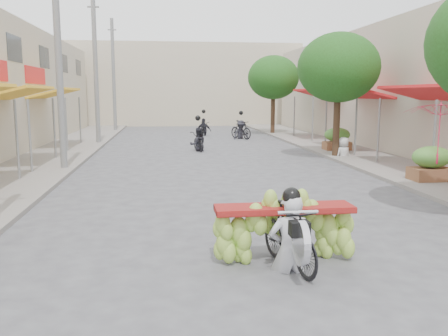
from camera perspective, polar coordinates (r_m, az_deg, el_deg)
ground at (r=6.22m, az=10.85°, el=-17.16°), size 120.00×120.00×0.00m
sidewalk_left at (r=21.13m, az=-21.30°, el=1.07°), size 4.00×60.00×0.12m
sidewalk_right at (r=22.29m, az=16.21°, el=1.70°), size 4.00×60.00×0.12m
far_building at (r=43.35m, az=-4.78°, el=9.91°), size 20.00×6.00×7.00m
utility_pole_mid at (r=17.73m, az=-19.30°, el=12.65°), size 0.60×0.24×8.00m
utility_pole_far at (r=26.59m, az=-15.18°, el=11.43°), size 0.60×0.24×8.00m
utility_pole_back at (r=35.51m, az=-13.14°, el=10.79°), size 0.60×0.24×8.00m
street_tree_mid at (r=20.63m, az=13.61°, el=11.62°), size 3.40×3.40×5.25m
street_tree_far at (r=32.14m, az=5.96°, el=10.76°), size 3.40×3.40×5.25m
produce_crate_mid at (r=15.65m, az=23.69°, el=0.79°), size 1.20×0.88×1.16m
produce_crate_far at (r=22.84m, az=13.45°, el=3.63°), size 1.20×0.88×1.16m
banana_motorbike at (r=7.59m, az=7.65°, el=-6.35°), size 2.25×1.90×2.22m
market_umbrella at (r=15.07m, az=24.78°, el=7.37°), size 2.17×2.17×1.86m
pedestrian at (r=20.69m, az=14.23°, el=3.63°), size 0.91×0.75×1.59m
bg_motorbike_a at (r=22.75m, az=-3.15°, el=3.92°), size 0.86×1.66×1.95m
bg_motorbike_b at (r=28.88m, az=2.05°, el=5.14°), size 1.42×1.93×1.95m
bg_motorbike_c at (r=31.33m, az=-2.45°, el=5.42°), size 1.08×1.61×1.95m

